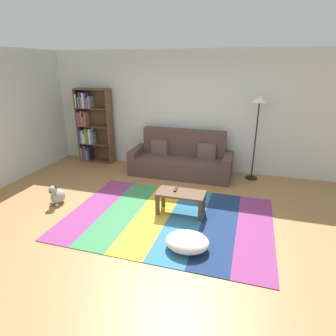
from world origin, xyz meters
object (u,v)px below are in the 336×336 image
(pouf, at_px, (187,242))
(standing_lamp, at_px, (259,110))
(couch, at_px, (181,160))
(tv_remote, at_px, (176,190))
(bookshelf, at_px, (91,126))
(coffee_table, at_px, (181,196))
(dog, at_px, (57,195))

(pouf, distance_m, standing_lamp, 3.31)
(couch, bearing_deg, standing_lamp, 6.74)
(tv_remote, bearing_deg, pouf, -70.51)
(bookshelf, height_order, coffee_table, bookshelf)
(pouf, distance_m, dog, 2.63)
(coffee_table, relative_size, dog, 2.01)
(couch, bearing_deg, pouf, -74.22)
(coffee_table, height_order, tv_remote, tv_remote)
(bookshelf, xyz_separation_m, standing_lamp, (3.98, -0.10, 0.58))
(standing_lamp, height_order, tv_remote, standing_lamp)
(couch, xyz_separation_m, standing_lamp, (1.56, 0.18, 1.16))
(coffee_table, bearing_deg, tv_remote, 150.79)
(pouf, height_order, standing_lamp, standing_lamp)
(couch, distance_m, tv_remote, 1.75)
(pouf, bearing_deg, coffee_table, 109.26)
(standing_lamp, bearing_deg, tv_remote, -122.74)
(coffee_table, xyz_separation_m, tv_remote, (-0.11, 0.06, 0.09))
(coffee_table, distance_m, dog, 2.25)
(couch, bearing_deg, tv_remote, -79.04)
(coffee_table, xyz_separation_m, standing_lamp, (1.12, 1.96, 1.18))
(couch, height_order, standing_lamp, standing_lamp)
(bookshelf, xyz_separation_m, tv_remote, (2.76, -2.00, -0.52))
(couch, bearing_deg, bookshelf, 173.36)
(tv_remote, bearing_deg, standing_lamp, 53.19)
(bookshelf, bearing_deg, coffee_table, -35.76)
(bookshelf, distance_m, standing_lamp, 4.02)
(bookshelf, bearing_deg, pouf, -43.24)
(coffee_table, bearing_deg, couch, 103.89)
(pouf, relative_size, dog, 1.51)
(pouf, relative_size, standing_lamp, 0.33)
(pouf, relative_size, tv_remote, 3.99)
(coffee_table, height_order, pouf, coffee_table)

